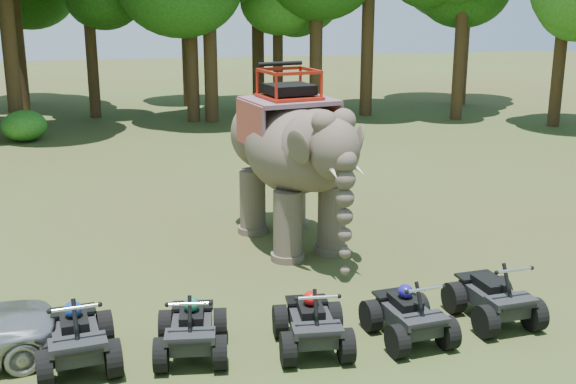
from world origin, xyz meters
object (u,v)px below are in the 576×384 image
atv_3 (409,308)px  atv_0 (75,329)px  atv_2 (312,316)px  atv_4 (494,289)px  atv_1 (191,322)px  elephant (291,156)px

atv_3 → atv_0: bearing=170.4°
atv_2 → atv_4: bearing=10.1°
atv_0 → atv_3: bearing=-10.8°
atv_3 → atv_1: bearing=169.6°
elephant → atv_0: (-4.70, -5.03, -1.47)m
atv_0 → atv_1: atv_0 is taller
elephant → atv_3: (0.84, -5.36, -1.53)m
atv_3 → atv_4: bearing=4.6°
atv_1 → atv_4: 5.48m
atv_1 → atv_4: (5.48, 0.06, 0.03)m
atv_3 → atv_4: 1.82m
atv_1 → atv_2: atv_2 is taller
elephant → atv_4: bearing=-73.9°
atv_2 → atv_3: atv_2 is taller
elephant → atv_1: elephant is taller
elephant → atv_3: size_ratio=3.17×
atv_3 → atv_4: atv_4 is taller
atv_0 → atv_3: (5.54, -0.33, -0.05)m
elephant → atv_0: 7.04m
elephant → atv_3: bearing=-92.6°
atv_4 → atv_2: bearing=-179.8°
atv_0 → atv_1: bearing=-9.0°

